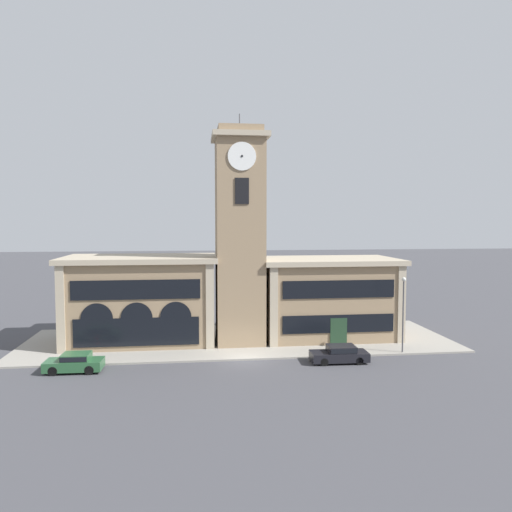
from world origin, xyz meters
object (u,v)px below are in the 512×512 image
(parked_car_mid, at_px, (340,354))
(fire_hydrant, at_px, (83,357))
(street_lamp, at_px, (403,304))
(parked_car_near, at_px, (75,362))

(parked_car_mid, height_order, fire_hydrant, parked_car_mid)
(parked_car_mid, bearing_deg, street_lamp, -161.57)
(parked_car_near, relative_size, parked_car_mid, 0.92)
(parked_car_mid, bearing_deg, fire_hydrant, -4.05)
(street_lamp, relative_size, fire_hydrant, 7.22)
(street_lamp, bearing_deg, parked_car_mid, -163.09)
(parked_car_near, xyz_separation_m, fire_hydrant, (0.15, 1.94, -0.15))
(fire_hydrant, bearing_deg, parked_car_near, -94.39)
(parked_car_near, bearing_deg, parked_car_mid, -178.48)
(parked_car_mid, relative_size, street_lamp, 0.72)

